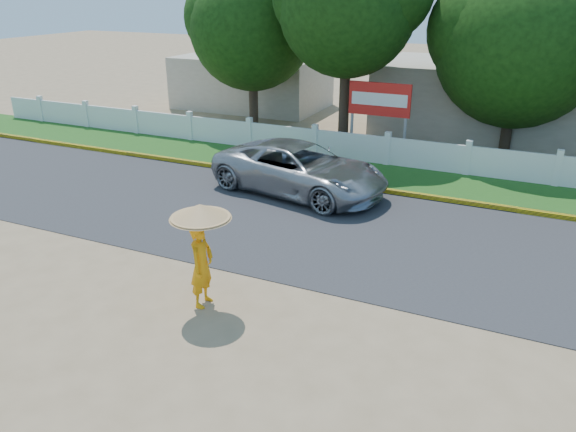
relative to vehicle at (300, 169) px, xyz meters
name	(u,v)px	position (x,y,z in m)	size (l,w,h in m)	color
ground	(250,302)	(1.81, -6.92, -0.83)	(120.00, 120.00, 0.00)	#9E8460
road	(324,227)	(1.81, -2.42, -0.82)	(60.00, 7.00, 0.02)	#38383A
grass_verge	(376,175)	(1.81, 2.83, -0.82)	(60.00, 3.50, 0.03)	#2D601E
curb	(362,187)	(1.81, 1.13, -0.75)	(40.00, 0.18, 0.16)	yellow
fence	(387,151)	(1.81, 4.28, -0.28)	(40.00, 0.10, 1.10)	silver
building_near	(492,100)	(4.81, 11.08, 0.77)	(10.00, 6.00, 3.20)	#B7AD99
building_far	(252,82)	(-8.19, 12.08, 0.57)	(8.00, 5.00, 2.80)	#B7AD99
vehicle	(300,169)	(0.00, 0.00, 0.00)	(2.76, 5.98, 1.66)	#979A9F
monk_with_parasol	(201,241)	(0.95, -7.41, 0.70)	(1.29, 1.29, 2.35)	orange
billboard	(379,103)	(1.09, 5.38, 1.31)	(2.50, 0.13, 2.95)	gray
tree_row	(507,31)	(5.33, 7.42, 4.04)	(27.65, 7.62, 8.46)	#473828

